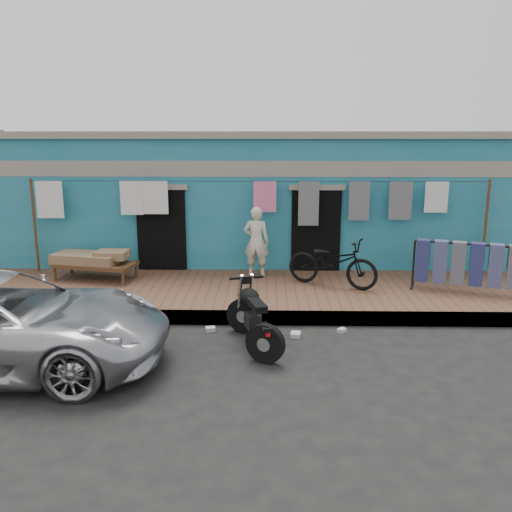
{
  "coord_description": "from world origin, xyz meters",
  "views": [
    {
      "loc": [
        0.2,
        -7.58,
        3.36
      ],
      "look_at": [
        0.0,
        2.0,
        1.15
      ],
      "focal_mm": 38.0,
      "sensor_mm": 36.0,
      "label": 1
    }
  ],
  "objects": [
    {
      "name": "jeans_rack",
      "position": [
        4.15,
        2.86,
        0.76
      ],
      "size": [
        2.4,
        1.74,
        1.03
      ],
      "primitive_type": null,
      "rotation": [
        0.0,
        0.0,
        -0.33
      ],
      "color": "black",
      "rests_on": "sidewalk"
    },
    {
      "name": "curb",
      "position": [
        0.0,
        1.55,
        0.12
      ],
      "size": [
        28.0,
        0.1,
        0.25
      ],
      "primitive_type": "cube",
      "color": "gray",
      "rests_on": "ground"
    },
    {
      "name": "litter_a",
      "position": [
        -0.77,
        1.2,
        0.04
      ],
      "size": [
        0.19,
        0.16,
        0.07
      ],
      "primitive_type": "cube",
      "rotation": [
        0.0,
        0.0,
        0.19
      ],
      "color": "silver",
      "rests_on": "ground"
    },
    {
      "name": "charpoy",
      "position": [
        -3.48,
        3.63,
        0.55
      ],
      "size": [
        2.13,
        1.57,
        0.6
      ],
      "primitive_type": null,
      "rotation": [
        0.0,
        0.0,
        -0.21
      ],
      "color": "brown",
      "rests_on": "sidewalk"
    },
    {
      "name": "ground",
      "position": [
        0.0,
        0.0,
        0.0
      ],
      "size": [
        80.0,
        80.0,
        0.0
      ],
      "primitive_type": "plane",
      "color": "black",
      "rests_on": "ground"
    },
    {
      "name": "litter_c",
      "position": [
        0.69,
        0.96,
        0.04
      ],
      "size": [
        0.19,
        0.22,
        0.08
      ],
      "primitive_type": "cube",
      "rotation": [
        0.0,
        0.0,
        1.4
      ],
      "color": "silver",
      "rests_on": "ground"
    },
    {
      "name": "seated_person",
      "position": [
        -0.04,
        4.01,
        1.02
      ],
      "size": [
        0.6,
        0.45,
        1.53
      ],
      "primitive_type": "imported",
      "rotation": [
        0.0,
        0.0,
        2.98
      ],
      "color": "beige",
      "rests_on": "sidewalk"
    },
    {
      "name": "building",
      "position": [
        -0.0,
        6.99,
        1.69
      ],
      "size": [
        12.2,
        5.2,
        3.36
      ],
      "color": "teal",
      "rests_on": "ground"
    },
    {
      "name": "bicycle",
      "position": [
        1.54,
        3.19,
        0.86
      ],
      "size": [
        1.99,
        1.44,
        1.22
      ],
      "primitive_type": "imported",
      "rotation": [
        0.0,
        0.0,
        1.11
      ],
      "color": "black",
      "rests_on": "sidewalk"
    },
    {
      "name": "clothesline",
      "position": [
        -0.06,
        4.25,
        1.8
      ],
      "size": [
        10.06,
        0.06,
        2.1
      ],
      "color": "brown",
      "rests_on": "sidewalk"
    },
    {
      "name": "motorcycle",
      "position": [
        -0.0,
        0.53,
        0.52
      ],
      "size": [
        1.46,
        1.93,
        1.04
      ],
      "primitive_type": null,
      "rotation": [
        0.0,
        0.0,
        0.29
      ],
      "color": "black",
      "rests_on": "ground"
    },
    {
      "name": "sidewalk",
      "position": [
        0.0,
        3.0,
        0.12
      ],
      "size": [
        28.0,
        3.0,
        0.25
      ],
      "primitive_type": "cube",
      "color": "brown",
      "rests_on": "ground"
    },
    {
      "name": "litter_b",
      "position": [
        1.49,
        1.2,
        0.03
      ],
      "size": [
        0.17,
        0.17,
        0.07
      ],
      "primitive_type": "cube",
      "rotation": [
        0.0,
        0.0,
        0.8
      ],
      "color": "silver",
      "rests_on": "ground"
    }
  ]
}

